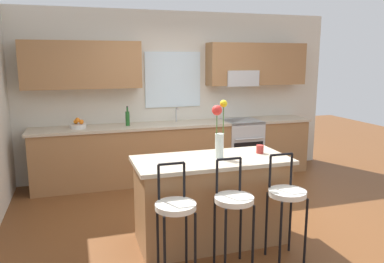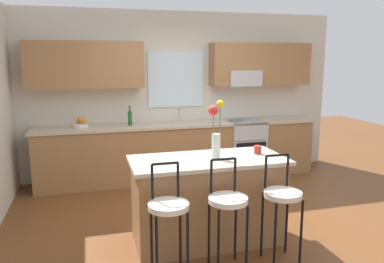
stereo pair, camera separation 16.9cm
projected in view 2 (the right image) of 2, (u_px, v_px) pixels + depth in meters
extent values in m
plane|color=brown|center=(213.00, 218.00, 4.70)|extent=(14.00, 14.00, 0.00)
cube|color=beige|center=(175.00, 94.00, 6.39)|extent=(5.60, 0.12, 2.70)
cube|color=#996B42|center=(85.00, 65.00, 5.70)|extent=(1.73, 0.34, 0.70)
cube|color=#996B42|center=(260.00, 64.00, 6.46)|extent=(1.73, 0.34, 0.70)
cube|color=silver|center=(176.00, 80.00, 6.28)|extent=(0.94, 0.03, 0.90)
cube|color=#B7BABC|center=(243.00, 78.00, 6.39)|extent=(0.56, 0.36, 0.26)
cube|color=#996B42|center=(181.00, 152.00, 6.22)|extent=(4.50, 0.60, 0.88)
cube|color=#BCAD93|center=(180.00, 124.00, 6.14)|extent=(4.56, 0.64, 0.04)
cube|color=#B7BABC|center=(181.00, 127.00, 6.15)|extent=(0.54, 0.38, 0.11)
cylinder|color=#B7BABC|center=(179.00, 115.00, 6.27)|extent=(0.02, 0.02, 0.22)
cylinder|color=#B7BABC|center=(180.00, 109.00, 6.19)|extent=(0.02, 0.12, 0.02)
cube|color=#B7BABC|center=(244.00, 147.00, 6.49)|extent=(0.60, 0.60, 0.92)
cube|color=black|center=(251.00, 154.00, 6.22)|extent=(0.52, 0.02, 0.40)
cylinder|color=#B7BABC|center=(252.00, 139.00, 6.14)|extent=(0.50, 0.02, 0.02)
cube|color=#996B42|center=(208.00, 202.00, 4.05)|extent=(1.54, 0.67, 0.88)
cube|color=#BCAD93|center=(208.00, 160.00, 3.96)|extent=(1.62, 0.75, 0.04)
cylinder|color=black|center=(157.00, 253.00, 3.20)|extent=(0.02, 0.02, 0.66)
cylinder|color=black|center=(188.00, 249.00, 3.27)|extent=(0.02, 0.02, 0.66)
cylinder|color=black|center=(151.00, 239.00, 3.46)|extent=(0.02, 0.02, 0.66)
cylinder|color=black|center=(180.00, 235.00, 3.53)|extent=(0.02, 0.02, 0.66)
cylinder|color=silver|center=(169.00, 206.00, 3.30)|extent=(0.36, 0.36, 0.05)
cylinder|color=black|center=(152.00, 182.00, 3.36)|extent=(0.02, 0.02, 0.32)
cylinder|color=black|center=(178.00, 180.00, 3.42)|extent=(0.02, 0.02, 0.32)
cylinder|color=black|center=(165.00, 164.00, 3.36)|extent=(0.23, 0.02, 0.02)
cylinder|color=black|center=(218.00, 245.00, 3.35)|extent=(0.02, 0.02, 0.66)
cylinder|color=black|center=(247.00, 241.00, 3.42)|extent=(0.02, 0.02, 0.66)
cylinder|color=black|center=(209.00, 232.00, 3.60)|extent=(0.02, 0.02, 0.66)
cylinder|color=black|center=(236.00, 228.00, 3.67)|extent=(0.02, 0.02, 0.66)
cylinder|color=silver|center=(228.00, 200.00, 3.44)|extent=(0.36, 0.36, 0.05)
cylinder|color=black|center=(211.00, 177.00, 3.51)|extent=(0.02, 0.02, 0.32)
cylinder|color=black|center=(235.00, 175.00, 3.57)|extent=(0.02, 0.02, 0.32)
cylinder|color=black|center=(224.00, 159.00, 3.51)|extent=(0.23, 0.02, 0.02)
cylinder|color=black|center=(275.00, 237.00, 3.49)|extent=(0.02, 0.02, 0.66)
cylinder|color=black|center=(301.00, 234.00, 3.56)|extent=(0.02, 0.02, 0.66)
cylinder|color=black|center=(262.00, 225.00, 3.75)|extent=(0.02, 0.02, 0.66)
cylinder|color=black|center=(287.00, 222.00, 3.82)|extent=(0.02, 0.02, 0.66)
cylinder|color=silver|center=(283.00, 194.00, 3.59)|extent=(0.36, 0.36, 0.05)
cylinder|color=black|center=(266.00, 172.00, 3.65)|extent=(0.02, 0.02, 0.32)
cylinder|color=black|center=(288.00, 170.00, 3.71)|extent=(0.02, 0.02, 0.32)
cylinder|color=black|center=(277.00, 155.00, 3.65)|extent=(0.23, 0.02, 0.02)
cylinder|color=silver|center=(216.00, 146.00, 3.94)|extent=(0.09, 0.09, 0.26)
cylinder|color=#3D722D|center=(220.00, 127.00, 3.93)|extent=(0.01, 0.01, 0.49)
sphere|color=yellow|center=(220.00, 104.00, 3.88)|extent=(0.08, 0.08, 0.08)
cylinder|color=#3D722D|center=(213.00, 131.00, 3.90)|extent=(0.01, 0.01, 0.43)
sphere|color=red|center=(213.00, 110.00, 3.86)|extent=(0.10, 0.10, 0.10)
cylinder|color=#A52D28|center=(258.00, 150.00, 4.15)|extent=(0.08, 0.08, 0.09)
cylinder|color=silver|center=(81.00, 126.00, 5.72)|extent=(0.24, 0.24, 0.06)
sphere|color=orange|center=(84.00, 121.00, 5.72)|extent=(0.07, 0.07, 0.07)
sphere|color=orange|center=(79.00, 121.00, 5.75)|extent=(0.07, 0.07, 0.07)
sphere|color=orange|center=(80.00, 119.00, 5.70)|extent=(0.07, 0.07, 0.07)
cylinder|color=#1E5923|center=(130.00, 118.00, 5.90)|extent=(0.06, 0.06, 0.22)
cylinder|color=#1E5923|center=(130.00, 109.00, 5.87)|extent=(0.03, 0.03, 0.07)
cylinder|color=black|center=(130.00, 106.00, 5.87)|extent=(0.03, 0.03, 0.02)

